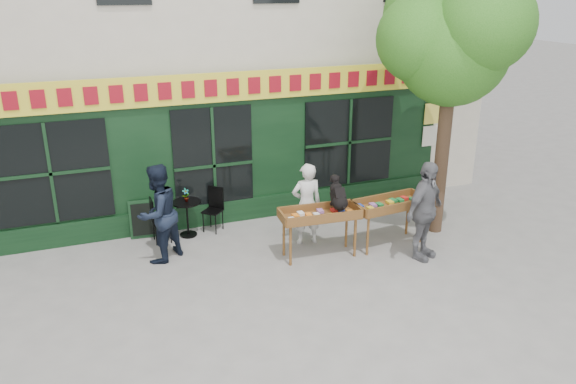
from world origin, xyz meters
The scene contains 13 objects.
ground centered at (0.00, 0.00, 0.00)m, with size 80.00×80.00×0.00m, color slate.
street_tree centered at (4.34, 0.36, 4.11)m, with size 3.05×2.90×5.60m.
book_cart_center centered at (1.48, 0.08, 0.82)m, with size 1.54×0.73×0.99m.
dog centered at (1.83, 0.03, 1.29)m, with size 0.34×0.60×0.60m, color black, non-canonical shape.
woman centered at (1.48, 0.73, 0.84)m, with size 0.62×0.40×1.69m, color silver.
book_cart_right centered at (2.99, 0.06, 0.82)m, with size 1.56×0.77×0.99m.
man_right centered at (3.29, -0.69, 0.97)m, with size 1.13×0.47×1.93m, color #5D5E62.
bistro_table centered at (-0.70, 1.93, 0.54)m, with size 0.60×0.60×0.76m.
bistro_chair_left centered at (-1.34, 1.83, 0.56)m, with size 0.37×0.37×0.95m.
bistro_chair_right centered at (-0.09, 2.04, 0.56)m, with size 0.51×0.51×0.95m.
potted_plant centered at (-0.70, 1.93, 0.91)m, with size 0.15×0.10×0.28m, color gray.
man_left centered at (-1.40, 1.03, 0.95)m, with size 0.92×0.72×1.90m, color black.
chalkboard centered at (-1.57, 2.19, 0.40)m, with size 0.57×0.24×0.79m.
Camera 1 is at (-2.61, -8.87, 4.95)m, focal length 35.00 mm.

